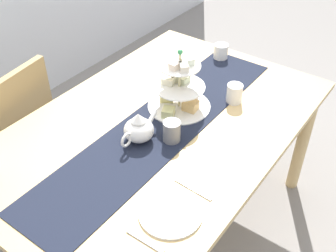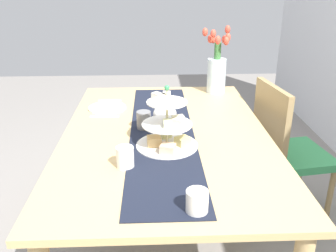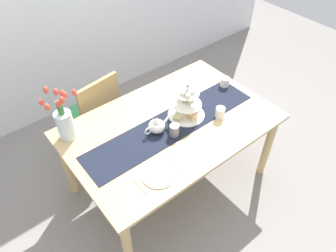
% 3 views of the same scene
% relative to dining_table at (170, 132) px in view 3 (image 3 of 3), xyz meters
% --- Properties ---
extents(ground_plane, '(8.00, 8.00, 0.00)m').
position_rel_dining_table_xyz_m(ground_plane, '(0.00, 0.00, -0.65)').
color(ground_plane, gray).
extents(dining_table, '(1.65, 1.07, 0.75)m').
position_rel_dining_table_xyz_m(dining_table, '(0.00, 0.00, 0.00)').
color(dining_table, tan).
rests_on(dining_table, ground_plane).
extents(chair_left, '(0.48, 0.48, 0.91)m').
position_rel_dining_table_xyz_m(chair_left, '(-0.29, 0.76, -0.15)').
color(chair_left, '#9C8254').
rests_on(chair_left, ground_plane).
extents(table_runner, '(1.51, 0.33, 0.00)m').
position_rel_dining_table_xyz_m(table_runner, '(0.00, -0.02, 0.09)').
color(table_runner, black).
rests_on(table_runner, dining_table).
extents(tiered_cake_stand, '(0.30, 0.30, 0.30)m').
position_rel_dining_table_xyz_m(tiered_cake_stand, '(0.17, 0.00, 0.18)').
color(tiered_cake_stand, beige).
rests_on(tiered_cake_stand, table_runner).
extents(teapot, '(0.24, 0.13, 0.14)m').
position_rel_dining_table_xyz_m(teapot, '(-0.14, 0.00, 0.15)').
color(teapot, white).
rests_on(teapot, table_runner).
extents(tulip_vase, '(0.25, 0.19, 0.45)m').
position_rel_dining_table_xyz_m(tulip_vase, '(-0.69, 0.38, 0.26)').
color(tulip_vase, silver).
rests_on(tulip_vase, dining_table).
extents(cream_jug, '(0.08, 0.08, 0.08)m').
position_rel_dining_table_xyz_m(cream_jug, '(0.70, 0.08, 0.14)').
color(cream_jug, white).
rests_on(cream_jug, dining_table).
extents(dinner_plate_left, '(0.23, 0.23, 0.01)m').
position_rel_dining_table_xyz_m(dinner_plate_left, '(-0.39, -0.35, 0.10)').
color(dinner_plate_left, white).
rests_on(dinner_plate_left, dining_table).
extents(fork_left, '(0.02, 0.15, 0.01)m').
position_rel_dining_table_xyz_m(fork_left, '(-0.53, -0.35, 0.10)').
color(fork_left, silver).
rests_on(fork_left, dining_table).
extents(knife_left, '(0.02, 0.17, 0.01)m').
position_rel_dining_table_xyz_m(knife_left, '(-0.24, -0.35, 0.10)').
color(knife_left, silver).
rests_on(knife_left, dining_table).
extents(mug_grey, '(0.08, 0.08, 0.09)m').
position_rel_dining_table_xyz_m(mug_grey, '(-0.06, -0.12, 0.14)').
color(mug_grey, slate).
rests_on(mug_grey, table_runner).
extents(mug_white_text, '(0.08, 0.08, 0.09)m').
position_rel_dining_table_xyz_m(mug_white_text, '(0.36, -0.19, 0.14)').
color(mug_white_text, white).
rests_on(mug_white_text, dining_table).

